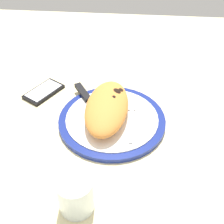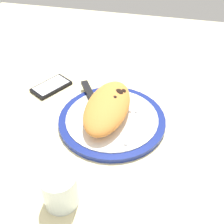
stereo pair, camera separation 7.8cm
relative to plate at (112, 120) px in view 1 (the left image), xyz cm
name	(u,v)px [view 1 (the left image)]	position (x,y,z in cm)	size (l,w,h in cm)	color
ground_plane	(112,126)	(0.00, 0.00, -2.31)	(150.00, 150.00, 3.00)	beige
plate	(112,120)	(0.00, 0.00, 0.00)	(29.47, 29.47, 1.69)	navy
calzone	(107,107)	(0.90, 1.44, 3.73)	(23.69, 12.50, 5.65)	orange
fork	(132,117)	(0.59, -5.33, 1.08)	(16.58, 2.27, 0.40)	silver
knife	(87,99)	(7.07, 7.95, 1.36)	(19.92, 13.57, 1.20)	silver
smartphone	(44,92)	(11.31, 22.43, -0.25)	(13.73, 11.87, 1.16)	black
water_glass	(76,196)	(-26.43, 4.94, 2.89)	(7.43, 7.43, 8.37)	silver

